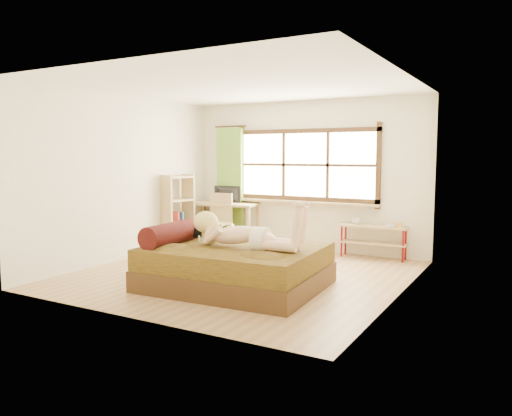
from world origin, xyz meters
The scene contains 18 objects.
floor centered at (0.00, 0.00, 0.00)m, with size 4.50×4.50×0.00m, color #9E754C.
ceiling centered at (0.00, 0.00, 2.70)m, with size 4.50×4.50×0.00m, color white.
wall_back centered at (0.00, 2.25, 1.35)m, with size 4.50×4.50×0.00m, color silver.
wall_front centered at (0.00, -2.25, 1.35)m, with size 4.50×4.50×0.00m, color silver.
wall_left centered at (-2.25, 0.00, 1.35)m, with size 4.50×4.50×0.00m, color silver.
wall_right centered at (2.25, 0.00, 1.35)m, with size 4.50×4.50×0.00m, color silver.
window centered at (0.00, 2.22, 1.51)m, with size 2.80×0.16×1.46m.
curtain centered at (-1.55, 2.13, 1.15)m, with size 0.55×0.10×2.20m, color olive.
bed centered at (0.23, -0.62, 0.30)m, with size 2.29×1.87×0.83m.
woman centered at (0.43, -0.67, 0.88)m, with size 1.54×0.44×0.66m, color beige, non-canonical shape.
kitten centered at (-0.44, -0.52, 0.68)m, with size 0.33×0.13×0.26m, color black, non-canonical shape.
desk centered at (-1.56, 1.95, 0.70)m, with size 1.36×0.75×0.81m.
monitor centered at (-1.56, 2.00, 0.97)m, with size 0.56×0.07×0.32m, color black.
chair centered at (-1.47, 1.59, 0.57)m, with size 0.51×0.51×1.02m.
pipe_shelf centered at (1.33, 2.07, 0.41)m, with size 1.13×0.31×0.63m.
cup centered at (1.02, 2.07, 0.61)m, with size 0.13×0.13×0.10m, color gray.
book centered at (1.52, 2.07, 0.57)m, with size 0.17×0.23×0.02m, color gray.
bookshelf centered at (-2.08, 1.14, 0.69)m, with size 0.43×0.64×1.36m.
Camera 1 is at (3.67, -6.09, 1.73)m, focal length 35.00 mm.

